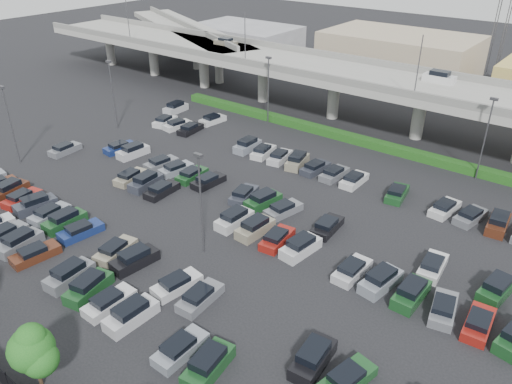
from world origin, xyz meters
TOP-DOWN VIEW (x-y plane):
  - ground at (0.00, 0.00)m, footprint 280.00×280.00m
  - overpass at (-0.21, 32.03)m, footprint 150.00×13.00m
  - on_ramp at (-52.10, 43.05)m, footprint 50.93×30.13m
  - hedge at (0.00, 25.00)m, footprint 66.00×1.60m
  - fence at (-0.05, -28.00)m, footprint 70.00×0.10m
  - tree_row at (0.70, -26.53)m, footprint 65.07×3.66m
  - parked_cars at (-0.52, -3.78)m, footprint 62.94×41.61m
  - light_poles at (-4.13, 2.00)m, footprint 66.90×48.38m

SIDE VIEW (x-z plane):
  - ground at x=0.00m, z-range 0.00..0.00m
  - hedge at x=0.00m, z-range 0.00..1.10m
  - parked_cars at x=-0.52m, z-range -0.20..1.47m
  - fence at x=-0.05m, z-range -0.10..1.90m
  - tree_row at x=0.70m, z-range 0.55..6.49m
  - light_poles at x=-4.13m, z-range 1.09..11.39m
  - on_ramp at x=-52.10m, z-range 2.46..11.26m
  - overpass at x=-0.21m, z-range -0.93..14.87m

